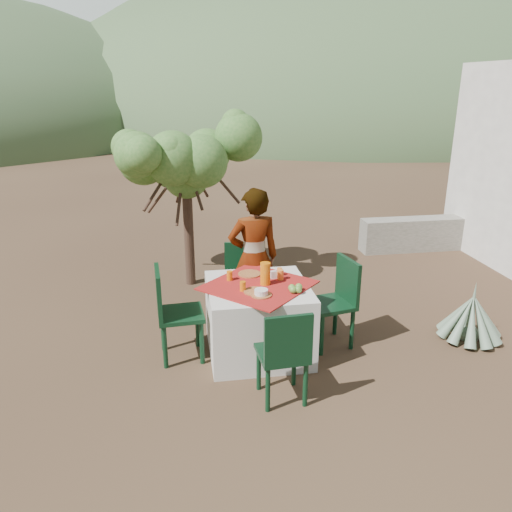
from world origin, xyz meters
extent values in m
plane|color=#362318|center=(0.00, 0.00, 0.00)|extent=(160.00, 160.00, 0.00)
cube|color=silver|center=(0.05, 0.47, 0.38)|extent=(1.02, 1.02, 0.75)
cube|color=#A9181E|center=(0.05, 0.47, 0.76)|extent=(1.30, 1.30, 0.01)
cylinder|color=black|center=(-0.19, 1.32, 0.21)|extent=(0.04, 0.04, 0.42)
cylinder|color=black|center=(0.12, 1.27, 0.21)|extent=(0.04, 0.04, 0.42)
cylinder|color=black|center=(-0.14, 1.64, 0.21)|extent=(0.04, 0.04, 0.42)
cylinder|color=black|center=(0.17, 1.58, 0.21)|extent=(0.04, 0.04, 0.42)
cube|color=black|center=(-0.01, 1.45, 0.42)|extent=(0.45, 0.45, 0.04)
cube|color=black|center=(0.02, 1.63, 0.64)|extent=(0.39, 0.10, 0.41)
cylinder|color=black|center=(0.28, -0.20, 0.22)|extent=(0.04, 0.04, 0.45)
cylinder|color=black|center=(-0.06, -0.22, 0.22)|extent=(0.04, 0.04, 0.45)
cylinder|color=black|center=(0.30, -0.53, 0.22)|extent=(0.04, 0.04, 0.45)
cylinder|color=black|center=(-0.04, -0.56, 0.22)|extent=(0.04, 0.04, 0.45)
cube|color=black|center=(0.12, -0.38, 0.45)|extent=(0.44, 0.44, 0.04)
cube|color=black|center=(0.13, -0.56, 0.69)|extent=(0.42, 0.07, 0.44)
cylinder|color=black|center=(-0.55, 0.32, 0.24)|extent=(0.05, 0.05, 0.48)
cylinder|color=black|center=(-0.57, 0.68, 0.24)|extent=(0.05, 0.05, 0.48)
cylinder|color=black|center=(-0.91, 0.29, 0.24)|extent=(0.05, 0.05, 0.48)
cylinder|color=black|center=(-0.94, 0.66, 0.24)|extent=(0.05, 0.05, 0.48)
cube|color=black|center=(-0.74, 0.49, 0.48)|extent=(0.48, 0.48, 0.04)
cube|color=black|center=(-0.94, 0.47, 0.74)|extent=(0.07, 0.45, 0.47)
cylinder|color=black|center=(0.62, 0.64, 0.24)|extent=(0.05, 0.05, 0.47)
cylinder|color=black|center=(0.69, 0.29, 0.24)|extent=(0.05, 0.05, 0.47)
cylinder|color=black|center=(0.97, 0.71, 0.24)|extent=(0.05, 0.05, 0.47)
cylinder|color=black|center=(1.04, 0.36, 0.24)|extent=(0.05, 0.05, 0.47)
cube|color=black|center=(0.83, 0.50, 0.47)|extent=(0.52, 0.52, 0.04)
cube|color=black|center=(1.02, 0.54, 0.73)|extent=(0.13, 0.44, 0.46)
imported|color=#8C6651|center=(0.11, 1.14, 0.81)|extent=(0.63, 0.45, 1.62)
cylinder|color=#402C20|center=(-0.58, 2.49, 0.77)|extent=(0.13, 0.13, 1.54)
sphere|color=#336926|center=(-0.58, 2.49, 1.54)|extent=(0.66, 0.66, 0.66)
sphere|color=#336926|center=(0.02, 2.49, 1.71)|extent=(0.62, 0.62, 0.62)
sphere|color=#336926|center=(-1.13, 2.60, 1.65)|extent=(0.57, 0.57, 0.57)
sphere|color=#336926|center=(-0.47, 3.09, 1.76)|extent=(0.60, 0.60, 0.60)
sphere|color=#336926|center=(-0.53, 1.94, 1.60)|extent=(0.53, 0.53, 0.53)
sphere|color=gray|center=(2.41, 0.37, 0.05)|extent=(0.23, 0.23, 0.23)
cone|color=gray|center=(2.41, 0.37, 0.34)|extent=(0.13, 0.13, 0.67)
cone|color=gray|center=(2.56, 0.35, 0.27)|extent=(0.41, 0.18, 0.57)
cone|color=gray|center=(2.55, 0.44, 0.27)|extent=(0.39, 0.26, 0.58)
cone|color=gray|center=(2.48, 0.50, 0.27)|extent=(0.27, 0.38, 0.58)
cone|color=gray|center=(2.39, 0.52, 0.27)|extent=(0.17, 0.41, 0.56)
cone|color=gray|center=(2.31, 0.48, 0.27)|extent=(0.33, 0.34, 0.58)
cone|color=gray|center=(2.26, 0.40, 0.27)|extent=(0.41, 0.18, 0.57)
cone|color=gray|center=(2.28, 0.31, 0.27)|extent=(0.39, 0.26, 0.58)
cone|color=gray|center=(2.34, 0.24, 0.27)|extent=(0.27, 0.38, 0.58)
cone|color=gray|center=(2.43, 0.22, 0.27)|extent=(0.17, 0.41, 0.56)
cone|color=gray|center=(2.51, 0.26, 0.27)|extent=(0.33, 0.34, 0.58)
cube|color=gray|center=(3.60, 3.40, 0.28)|extent=(2.60, 0.35, 0.55)
ellipsoid|color=#314A2A|center=(12.00, 36.00, 0.00)|extent=(48.00, 48.00, 20.00)
ellipsoid|color=slate|center=(-4.00, 52.00, 0.00)|extent=(60.00, 60.00, 24.00)
ellipsoid|color=slate|center=(28.00, 46.00, 0.00)|extent=(36.00, 36.00, 14.00)
cylinder|color=brown|center=(0.01, 0.76, 0.77)|extent=(0.25, 0.25, 0.01)
cylinder|color=brown|center=(-0.01, 0.29, 0.77)|extent=(0.22, 0.22, 0.01)
cylinder|color=orange|center=(-0.22, 0.64, 0.81)|extent=(0.06, 0.06, 0.10)
cylinder|color=orange|center=(-0.12, 0.34, 0.81)|extent=(0.06, 0.06, 0.10)
cylinder|color=orange|center=(0.12, 0.47, 0.88)|extent=(0.10, 0.10, 0.23)
cylinder|color=brown|center=(0.03, 0.20, 0.77)|extent=(0.21, 0.21, 0.01)
cylinder|color=silver|center=(0.03, 0.20, 0.80)|extent=(0.13, 0.13, 0.05)
cylinder|color=orange|center=(0.30, 0.57, 0.81)|extent=(0.07, 0.07, 0.10)
cylinder|color=orange|center=(0.32, 0.68, 0.80)|extent=(0.05, 0.05, 0.08)
cube|color=silver|center=(0.24, 0.61, 0.80)|extent=(0.07, 0.04, 0.08)
sphere|color=#609034|center=(0.35, 0.25, 0.80)|extent=(0.07, 0.07, 0.07)
sphere|color=#609034|center=(0.42, 0.26, 0.80)|extent=(0.07, 0.07, 0.07)
sphere|color=#609034|center=(0.40, 0.20, 0.80)|extent=(0.07, 0.07, 0.07)
sphere|color=#609034|center=(0.35, 0.20, 0.80)|extent=(0.07, 0.07, 0.07)
camera|label=1|loc=(-0.72, -4.14, 2.70)|focal=35.00mm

